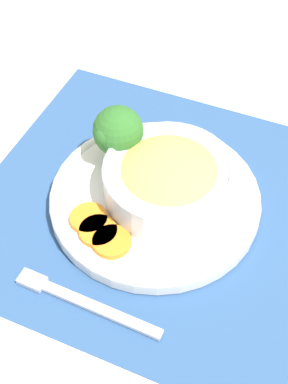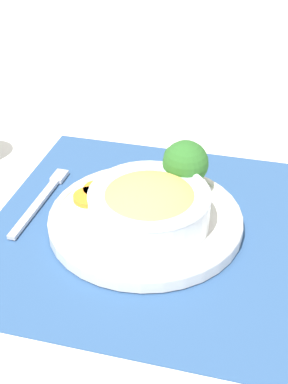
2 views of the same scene
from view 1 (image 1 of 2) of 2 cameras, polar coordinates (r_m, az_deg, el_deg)
The scene contains 9 objects.
ground_plane at distance 0.71m, azimuth 1.16°, elevation -1.40°, with size 4.00×4.00×0.00m, color white.
placemat at distance 0.71m, azimuth 1.16°, elevation -1.30°, with size 0.44×0.47×0.00m.
plate at distance 0.70m, azimuth 1.18°, elevation -0.62°, with size 0.28×0.28×0.02m.
bowl at distance 0.67m, azimuth 2.64°, elevation 1.51°, with size 0.17×0.17×0.06m.
broccoli_floret at distance 0.70m, azimuth -2.82°, elevation 6.44°, with size 0.07×0.07×0.09m.
carrot_slice_near at distance 0.67m, azimuth -5.90°, elevation -2.84°, with size 0.05×0.05×0.01m.
carrot_slice_middle at distance 0.66m, azimuth -4.91°, elevation -4.19°, with size 0.05×0.05×0.01m.
carrot_slice_far at distance 0.65m, azimuth -3.46°, elevation -5.32°, with size 0.05×0.05×0.01m.
fork at distance 0.63m, azimuth -7.48°, elevation -11.15°, with size 0.02×0.18×0.01m.
Camera 1 is at (-0.42, -0.16, 0.56)m, focal length 50.00 mm.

